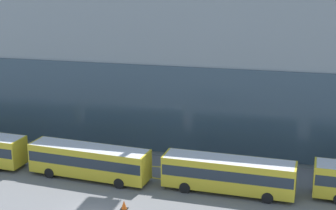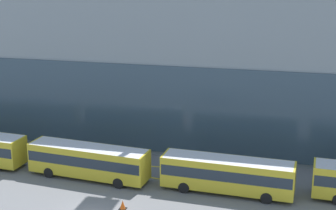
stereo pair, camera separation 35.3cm
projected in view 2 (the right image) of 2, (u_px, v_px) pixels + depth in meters
name	position (u px, v px, depth m)	size (l,w,h in m)	color
airliner_at_gate_near	(46.00, 63.00, 77.48)	(36.24, 35.08, 13.71)	silver
shuttle_bus_2	(88.00, 160.00, 48.88)	(11.99, 3.78, 3.16)	gold
shuttle_bus_3	(227.00, 173.00, 45.76)	(11.91, 3.23, 3.16)	gold
lane_stripe_1	(146.00, 177.00, 49.56)	(8.20, 0.25, 0.01)	yellow
lane_stripe_4	(120.00, 163.00, 52.92)	(8.78, 0.25, 0.01)	yellow
traffic_cone_0	(123.00, 205.00, 43.02)	(0.63, 0.63, 0.78)	black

